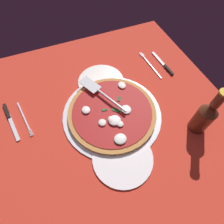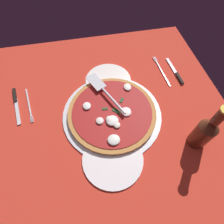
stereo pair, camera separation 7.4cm
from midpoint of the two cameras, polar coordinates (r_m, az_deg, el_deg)
ground_plane at (r=76.40cm, az=1.12°, el=-0.48°), size 104.39×104.39×0.80cm
checker_pattern at (r=76.02cm, az=1.13°, el=-0.30°), size 104.39×104.39×0.10cm
pizza_pan at (r=75.12cm, az=2.81°, el=-0.81°), size 41.22×41.22×0.87cm
dinner_plate_left at (r=86.22cm, az=1.27°, el=9.89°), size 21.52×21.52×1.00cm
dinner_plate_right at (r=67.13cm, az=3.51°, el=-14.95°), size 22.22×22.22×1.00cm
pizza at (r=73.82cm, az=2.86°, el=-0.35°), size 36.65×36.65×3.24cm
pizza_server at (r=76.93cm, az=0.35°, el=6.51°), size 24.75×13.64×1.00cm
place_setting_near at (r=85.51cm, az=-24.55°, el=2.08°), size 21.34×14.82×1.40cm
place_setting_far at (r=95.47cm, az=19.87°, el=11.68°), size 20.65×14.77×1.40cm
beer_bottle at (r=71.43cm, az=30.31°, el=-5.63°), size 6.69×6.69×22.71cm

